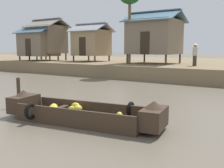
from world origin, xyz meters
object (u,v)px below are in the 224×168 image
at_px(stilt_house_right, 154,36).
at_px(vendor_person, 195,53).
at_px(stilt_house_mid_right, 91,42).
at_px(mooring_post, 19,92).
at_px(stilt_house_left, 38,43).
at_px(stilt_house_mid_left, 47,39).
at_px(banana_boat, 81,113).

distance_m(stilt_house_right, vendor_person, 4.37).
bearing_deg(stilt_house_mid_right, mooring_post, -61.41).
bearing_deg(stilt_house_left, stilt_house_right, 6.61).
bearing_deg(stilt_house_right, stilt_house_mid_left, -176.31).
height_order(stilt_house_mid_left, mooring_post, stilt_house_mid_left).
bearing_deg(banana_boat, stilt_house_right, 106.43).
height_order(stilt_house_right, vendor_person, stilt_house_right).
bearing_deg(stilt_house_mid_left, stilt_house_left, -130.91).
height_order(banana_boat, mooring_post, mooring_post).
height_order(stilt_house_mid_left, vendor_person, stilt_house_mid_left).
xyz_separation_m(vendor_person, mooring_post, (-2.96, -12.96, -1.37)).
xyz_separation_m(banana_boat, stilt_house_mid_right, (-11.44, 15.05, 2.63)).
relative_size(stilt_house_mid_right, vendor_person, 2.30).
relative_size(stilt_house_mid_right, stilt_house_right, 0.84).
distance_m(banana_boat, stilt_house_left, 21.86).
bearing_deg(stilt_house_mid_right, banana_boat, -52.76).
xyz_separation_m(stilt_house_mid_right, mooring_post, (8.04, -14.75, -2.36)).
bearing_deg(vendor_person, stilt_house_mid_right, 170.75).
xyz_separation_m(banana_boat, stilt_house_mid_left, (-16.63, 13.90, 3.03)).
bearing_deg(stilt_house_left, banana_boat, -37.43).
relative_size(banana_boat, mooring_post, 4.56).
relative_size(banana_boat, stilt_house_left, 1.16).
height_order(stilt_house_mid_left, stilt_house_right, stilt_house_mid_left).
distance_m(stilt_house_mid_left, mooring_post, 19.17).
bearing_deg(stilt_house_left, stilt_house_mid_left, 49.09).
distance_m(banana_boat, stilt_house_mid_left, 21.88).
height_order(stilt_house_left, stilt_house_right, stilt_house_right).
bearing_deg(stilt_house_mid_left, stilt_house_right, 3.69).
relative_size(stilt_house_right, mooring_post, 3.96).
height_order(stilt_house_left, stilt_house_mid_right, stilt_house_mid_right).
bearing_deg(stilt_house_right, stilt_house_mid_right, 177.10).
distance_m(stilt_house_left, stilt_house_mid_left, 1.04).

